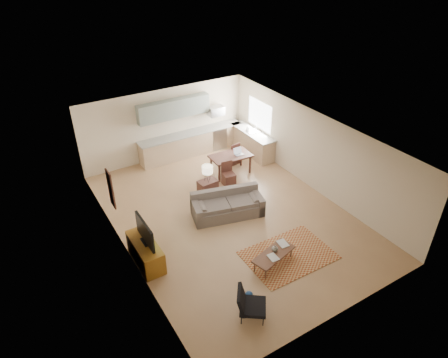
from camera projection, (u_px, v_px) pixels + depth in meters
room at (229, 178)px, 11.64m from camera, size 9.00×9.00×9.00m
kitchen_counter_back at (192, 143)px, 15.54m from camera, size 4.26×0.64×0.92m
kitchen_counter_right at (252, 142)px, 15.58m from camera, size 0.64×2.26×0.92m
kitchen_range at (216, 137)px, 16.03m from camera, size 0.62×0.62×0.90m
kitchen_microwave at (216, 111)px, 15.46m from camera, size 0.62×0.40×0.35m
upper_cabinets at (174, 109)px, 14.60m from camera, size 2.80×0.34×0.70m
window_right at (260, 115)px, 15.13m from camera, size 0.02×1.40×1.05m
wall_art_left at (111, 189)px, 10.77m from camera, size 0.06×0.42×1.10m
triptych at (163, 115)px, 14.63m from camera, size 1.70×0.04×0.50m
rug at (289, 255)px, 10.80m from camera, size 2.37×1.66×0.02m
sofa at (228, 205)px, 12.14m from camera, size 2.42×1.51×0.78m
coffee_table at (273, 259)px, 10.42m from camera, size 1.35×0.81×0.38m
book_a at (269, 259)px, 10.13m from camera, size 0.26×0.33×0.03m
book_b at (279, 245)px, 10.59m from camera, size 0.32×0.39×0.02m
vase at (275, 248)px, 10.36m from camera, size 0.22×0.22×0.18m
armchair at (253, 304)px, 8.90m from camera, size 0.95×0.95×0.77m
tv_credenza at (146, 252)px, 10.43m from camera, size 0.55×1.42×0.66m
tv at (145, 232)px, 10.11m from camera, size 0.11×1.09×0.66m
console_table at (208, 190)px, 12.90m from camera, size 0.63×0.44×0.70m
table_lamp at (207, 173)px, 12.57m from camera, size 0.39×0.39×0.56m
dining_table at (231, 164)px, 14.29m from camera, size 1.48×0.89×0.73m
dining_chair_near at (229, 174)px, 13.62m from camera, size 0.46×0.47×0.84m
dining_chair_far at (232, 153)px, 14.90m from camera, size 0.46×0.48×0.87m
laptop at (239, 152)px, 14.09m from camera, size 0.31×0.24×0.23m
soap_bottle at (248, 128)px, 15.37m from camera, size 0.11×0.11×0.19m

